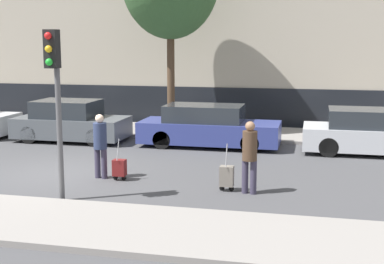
# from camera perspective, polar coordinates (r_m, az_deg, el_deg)

# --- Properties ---
(ground_plane) EXTENTS (80.00, 80.00, 0.00)m
(ground_plane) POSITION_cam_1_polar(r_m,az_deg,el_deg) (14.77, -14.13, -4.30)
(ground_plane) COLOR #424244
(sidewalk_far) EXTENTS (28.00, 3.00, 0.12)m
(sidewalk_far) POSITION_cam_1_polar(r_m,az_deg,el_deg) (21.10, -5.52, 0.24)
(sidewalk_far) COLOR gray
(sidewalk_far) RESTS_ON ground_plane
(parked_car_1) EXTENTS (3.92, 1.83, 1.44)m
(parked_car_1) POSITION_cam_1_polar(r_m,az_deg,el_deg) (19.40, -12.84, 1.04)
(parked_car_1) COLOR #4C5156
(parked_car_1) RESTS_ON ground_plane
(parked_car_2) EXTENTS (4.66, 1.72, 1.40)m
(parked_car_2) POSITION_cam_1_polar(r_m,az_deg,el_deg) (17.89, 1.74, 0.53)
(parked_car_2) COLOR navy
(parked_car_2) RESTS_ON ground_plane
(parked_car_3) EXTENTS (4.15, 1.80, 1.41)m
(parked_car_3) POSITION_cam_1_polar(r_m,az_deg,el_deg) (17.61, 18.40, -0.10)
(parked_car_3) COLOR #B7BABF
(parked_car_3) RESTS_ON ground_plane
(pedestrian_left) EXTENTS (0.35, 0.34, 1.66)m
(pedestrian_left) POSITION_cam_1_polar(r_m,az_deg,el_deg) (13.84, -9.77, -1.09)
(pedestrian_left) COLOR #383347
(pedestrian_left) RESTS_ON ground_plane
(trolley_left) EXTENTS (0.34, 0.29, 1.07)m
(trolley_left) POSITION_cam_1_polar(r_m,az_deg,el_deg) (13.68, -7.75, -3.80)
(trolley_left) COLOR maroon
(trolley_left) RESTS_ON ground_plane
(pedestrian_right) EXTENTS (0.35, 0.34, 1.69)m
(pedestrian_right) POSITION_cam_1_polar(r_m,az_deg,el_deg) (12.31, 6.17, -2.24)
(pedestrian_right) COLOR #383347
(pedestrian_right) RESTS_ON ground_plane
(trolley_right) EXTENTS (0.34, 0.29, 1.14)m
(trolley_right) POSITION_cam_1_polar(r_m,az_deg,el_deg) (12.62, 3.73, -4.73)
(trolley_right) COLOR slate
(trolley_right) RESTS_ON ground_plane
(traffic_light) EXTENTS (0.28, 0.47, 3.73)m
(traffic_light) POSITION_cam_1_polar(r_m,az_deg,el_deg) (11.72, -14.42, 5.31)
(traffic_light) COLOR #515154
(traffic_light) RESTS_ON ground_plane
(parked_bicycle) EXTENTS (1.77, 0.06, 0.96)m
(parked_bicycle) POSITION_cam_1_polar(r_m,az_deg,el_deg) (22.73, -14.06, 1.77)
(parked_bicycle) COLOR black
(parked_bicycle) RESTS_ON sidewalk_far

